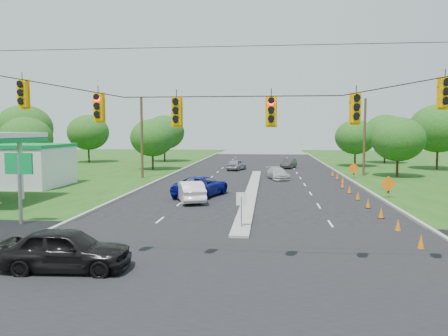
# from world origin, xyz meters

# --- Properties ---
(ground) EXTENTS (160.00, 160.00, 0.00)m
(ground) POSITION_xyz_m (0.00, 0.00, 0.00)
(ground) COLOR black
(ground) RESTS_ON ground
(cross_street) EXTENTS (160.00, 14.00, 0.02)m
(cross_street) POSITION_xyz_m (0.00, 0.00, 0.00)
(cross_street) COLOR black
(cross_street) RESTS_ON ground
(curb_left) EXTENTS (0.25, 110.00, 0.16)m
(curb_left) POSITION_xyz_m (-10.10, 30.00, 0.00)
(curb_left) COLOR gray
(curb_left) RESTS_ON ground
(curb_right) EXTENTS (0.25, 110.00, 0.16)m
(curb_right) POSITION_xyz_m (10.10, 30.00, 0.00)
(curb_right) COLOR gray
(curb_right) RESTS_ON ground
(median) EXTENTS (1.00, 34.00, 0.18)m
(median) POSITION_xyz_m (0.00, 21.00, 0.00)
(median) COLOR gray
(median) RESTS_ON ground
(median_sign) EXTENTS (0.55, 0.06, 2.05)m
(median_sign) POSITION_xyz_m (0.00, 6.00, 1.46)
(median_sign) COLOR gray
(median_sign) RESTS_ON ground
(signal_span) EXTENTS (25.60, 0.32, 9.00)m
(signal_span) POSITION_xyz_m (-0.05, -1.00, 4.97)
(signal_span) COLOR #422D1C
(signal_span) RESTS_ON ground
(utility_pole_far_left) EXTENTS (0.28, 0.28, 9.00)m
(utility_pole_far_left) POSITION_xyz_m (-12.50, 30.00, 4.50)
(utility_pole_far_left) COLOR #422D1C
(utility_pole_far_left) RESTS_ON ground
(utility_pole_far_right) EXTENTS (0.28, 0.28, 9.00)m
(utility_pole_far_right) POSITION_xyz_m (12.50, 35.00, 4.50)
(utility_pole_far_right) COLOR #422D1C
(utility_pole_far_right) RESTS_ON ground
(cone_0) EXTENTS (0.32, 0.32, 0.70)m
(cone_0) POSITION_xyz_m (8.29, 3.00, 0.35)
(cone_0) COLOR orange
(cone_0) RESTS_ON ground
(cone_1) EXTENTS (0.32, 0.32, 0.70)m
(cone_1) POSITION_xyz_m (8.29, 6.50, 0.35)
(cone_1) COLOR orange
(cone_1) RESTS_ON ground
(cone_2) EXTENTS (0.32, 0.32, 0.70)m
(cone_2) POSITION_xyz_m (8.29, 10.00, 0.35)
(cone_2) COLOR orange
(cone_2) RESTS_ON ground
(cone_3) EXTENTS (0.32, 0.32, 0.70)m
(cone_3) POSITION_xyz_m (8.29, 13.50, 0.35)
(cone_3) COLOR orange
(cone_3) RESTS_ON ground
(cone_4) EXTENTS (0.32, 0.32, 0.70)m
(cone_4) POSITION_xyz_m (8.29, 17.00, 0.35)
(cone_4) COLOR orange
(cone_4) RESTS_ON ground
(cone_5) EXTENTS (0.32, 0.32, 0.70)m
(cone_5) POSITION_xyz_m (8.29, 20.50, 0.35)
(cone_5) COLOR orange
(cone_5) RESTS_ON ground
(cone_6) EXTENTS (0.32, 0.32, 0.70)m
(cone_6) POSITION_xyz_m (8.29, 24.00, 0.35)
(cone_6) COLOR orange
(cone_6) RESTS_ON ground
(cone_7) EXTENTS (0.32, 0.32, 0.70)m
(cone_7) POSITION_xyz_m (8.89, 27.50, 0.35)
(cone_7) COLOR orange
(cone_7) RESTS_ON ground
(cone_8) EXTENTS (0.32, 0.32, 0.70)m
(cone_8) POSITION_xyz_m (8.89, 31.00, 0.35)
(cone_8) COLOR orange
(cone_8) RESTS_ON ground
(cone_9) EXTENTS (0.32, 0.32, 0.70)m
(cone_9) POSITION_xyz_m (8.89, 34.50, 0.35)
(cone_9) COLOR orange
(cone_9) RESTS_ON ground
(work_sign_1) EXTENTS (1.27, 0.58, 1.37)m
(work_sign_1) POSITION_xyz_m (10.80, 18.00, 1.09)
(work_sign_1) COLOR black
(work_sign_1) RESTS_ON ground
(work_sign_2) EXTENTS (1.27, 0.58, 1.37)m
(work_sign_2) POSITION_xyz_m (10.80, 32.00, 1.09)
(work_sign_2) COLOR black
(work_sign_2) RESTS_ON ground
(tree_2) EXTENTS (5.88, 5.88, 6.86)m
(tree_2) POSITION_xyz_m (-26.00, 30.00, 4.34)
(tree_2) COLOR black
(tree_2) RESTS_ON ground
(tree_3) EXTENTS (7.56, 7.56, 8.82)m
(tree_3) POSITION_xyz_m (-32.00, 40.00, 5.58)
(tree_3) COLOR black
(tree_3) RESTS_ON ground
(tree_4) EXTENTS (6.72, 6.72, 7.84)m
(tree_4) POSITION_xyz_m (-28.00, 52.00, 4.96)
(tree_4) COLOR black
(tree_4) RESTS_ON ground
(tree_5) EXTENTS (5.88, 5.88, 6.86)m
(tree_5) POSITION_xyz_m (-14.00, 40.00, 4.34)
(tree_5) COLOR black
(tree_5) RESTS_ON ground
(tree_6) EXTENTS (6.72, 6.72, 7.84)m
(tree_6) POSITION_xyz_m (-16.00, 55.00, 4.96)
(tree_6) COLOR black
(tree_6) RESTS_ON ground
(tree_9) EXTENTS (5.88, 5.88, 6.86)m
(tree_9) POSITION_xyz_m (16.00, 34.00, 4.34)
(tree_9) COLOR black
(tree_9) RESTS_ON ground
(tree_10) EXTENTS (7.56, 7.56, 8.82)m
(tree_10) POSITION_xyz_m (24.00, 44.00, 5.58)
(tree_10) COLOR black
(tree_10) RESTS_ON ground
(tree_11) EXTENTS (6.72, 6.72, 7.84)m
(tree_11) POSITION_xyz_m (20.00, 55.00, 4.96)
(tree_11) COLOR black
(tree_11) RESTS_ON ground
(tree_12) EXTENTS (5.88, 5.88, 6.86)m
(tree_12) POSITION_xyz_m (14.00, 48.00, 4.34)
(tree_12) COLOR black
(tree_12) RESTS_ON ground
(black_sedan) EXTENTS (5.03, 2.25, 1.68)m
(black_sedan) POSITION_xyz_m (-6.23, -1.49, 0.84)
(black_sedan) COLOR black
(black_sedan) RESTS_ON ground
(white_sedan) EXTENTS (3.16, 5.05, 1.57)m
(white_sedan) POSITION_xyz_m (-4.41, 14.96, 0.78)
(white_sedan) COLOR white
(white_sedan) RESTS_ON ground
(blue_pickup) EXTENTS (4.45, 6.53, 1.66)m
(blue_pickup) POSITION_xyz_m (-3.99, 17.75, 0.83)
(blue_pickup) COLOR #090E7B
(blue_pickup) RESTS_ON ground
(silver_car_far) EXTENTS (2.76, 4.71, 1.28)m
(silver_car_far) POSITION_xyz_m (2.44, 30.74, 0.64)
(silver_car_far) COLOR #B4B4B4
(silver_car_far) RESTS_ON ground
(silver_car_oncoming) EXTENTS (2.80, 4.55, 1.45)m
(silver_car_oncoming) POSITION_xyz_m (-2.84, 41.02, 0.72)
(silver_car_oncoming) COLOR gray
(silver_car_oncoming) RESTS_ON ground
(dark_car_receding) EXTENTS (2.59, 4.39, 1.37)m
(dark_car_receding) POSITION_xyz_m (4.29, 44.85, 0.68)
(dark_car_receding) COLOR #2C2C2C
(dark_car_receding) RESTS_ON ground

